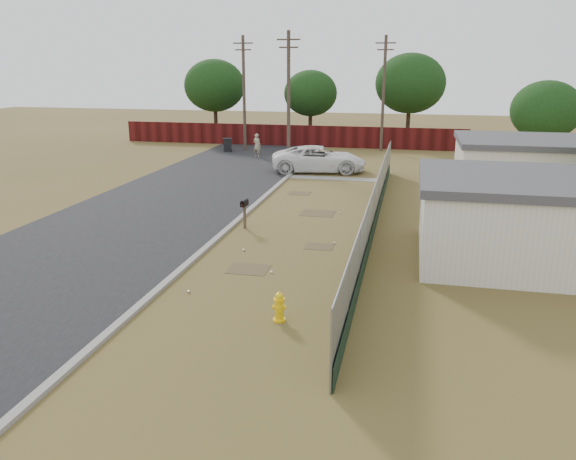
% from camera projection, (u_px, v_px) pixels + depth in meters
% --- Properties ---
extents(ground, '(120.00, 120.00, 0.00)m').
position_uv_depth(ground, '(299.00, 231.00, 24.00)').
color(ground, brown).
rests_on(ground, ground).
extents(street, '(15.10, 60.00, 0.12)m').
position_uv_depth(street, '(214.00, 185.00, 32.94)').
color(street, black).
rests_on(street, ground).
extents(chainlink_fence, '(0.10, 27.06, 2.02)m').
position_uv_depth(chainlink_fence, '(375.00, 211.00, 24.09)').
color(chainlink_fence, gray).
rests_on(chainlink_fence, ground).
extents(privacy_fence, '(30.00, 0.12, 1.80)m').
position_uv_depth(privacy_fence, '(288.00, 135.00, 48.39)').
color(privacy_fence, '#4D1010').
rests_on(privacy_fence, ground).
extents(utility_poles, '(12.60, 8.24, 9.00)m').
position_uv_depth(utility_poles, '(306.00, 93.00, 42.77)').
color(utility_poles, brown).
rests_on(utility_poles, ground).
extents(houses, '(9.30, 17.24, 3.10)m').
position_uv_depth(houses, '(531.00, 190.00, 24.48)').
color(houses, silver).
rests_on(houses, ground).
extents(horizon_trees, '(33.32, 31.94, 7.78)m').
position_uv_depth(horizon_trees, '(368.00, 93.00, 44.56)').
color(horizon_trees, '#382619').
rests_on(horizon_trees, ground).
extents(fire_hydrant, '(0.42, 0.43, 0.88)m').
position_uv_depth(fire_hydrant, '(279.00, 307.00, 15.46)').
color(fire_hydrant, yellow).
rests_on(fire_hydrant, ground).
extents(mailbox, '(0.24, 0.56, 1.28)m').
position_uv_depth(mailbox, '(244.00, 206.00, 24.06)').
color(mailbox, brown).
rests_on(mailbox, ground).
extents(pickup_truck, '(6.50, 3.80, 1.70)m').
position_uv_depth(pickup_truck, '(319.00, 159.00, 36.79)').
color(pickup_truck, white).
rests_on(pickup_truck, ground).
extents(pedestrian, '(0.75, 0.62, 1.78)m').
position_uv_depth(pedestrian, '(257.00, 145.00, 42.68)').
color(pedestrian, tan).
rests_on(pedestrian, ground).
extents(trash_bin, '(0.91, 0.89, 1.08)m').
position_uv_depth(trash_bin, '(228.00, 145.00, 45.41)').
color(trash_bin, black).
rests_on(trash_bin, ground).
extents(scattered_litter, '(3.87, 10.72, 0.07)m').
position_uv_depth(scattered_litter, '(283.00, 250.00, 21.38)').
color(scattered_litter, silver).
rests_on(scattered_litter, ground).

